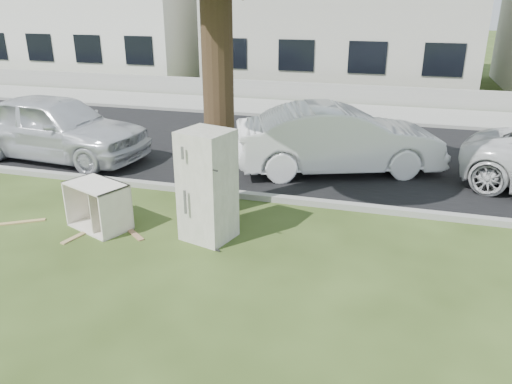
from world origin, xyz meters
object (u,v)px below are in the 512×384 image
(car_center, at_px, (338,139))
(car_left, at_px, (56,127))
(fridge, at_px, (207,186))
(cabinet, at_px, (98,206))

(car_center, distance_m, car_left, 6.85)
(car_center, bearing_deg, fridge, 137.47)
(fridge, relative_size, car_center, 0.40)
(fridge, height_order, car_center, fridge)
(cabinet, xyz_separation_m, car_left, (-3.19, 3.27, 0.39))
(cabinet, bearing_deg, car_left, 156.63)
(fridge, distance_m, car_center, 4.32)
(fridge, distance_m, car_left, 6.03)
(car_center, bearing_deg, car_left, 77.12)
(fridge, height_order, car_left, fridge)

